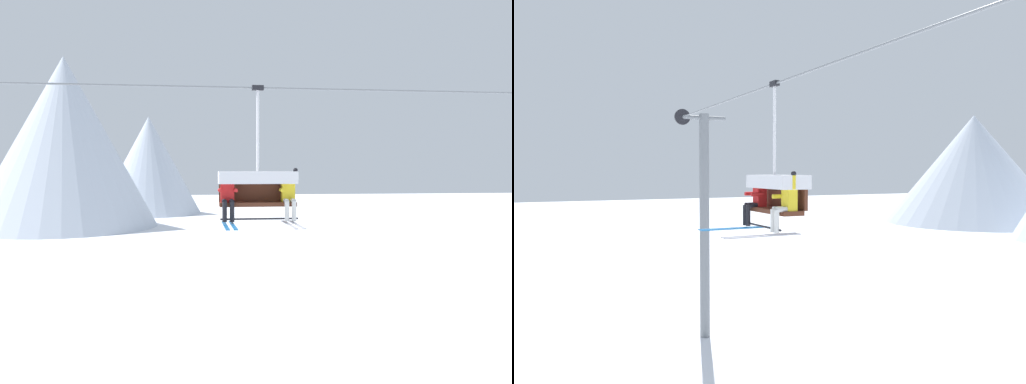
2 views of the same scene
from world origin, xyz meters
The scene contains 6 objects.
mountain_peak_central centered at (-14.55, 40.34, 8.72)m, with size 18.57×18.57×17.45m.
mountain_peak_east centered at (-7.36, 54.86, 6.45)m, with size 13.71×13.71×12.89m.
lift_cable centered at (0.70, -0.80, 8.01)m, with size 18.00×0.05×0.05m.
chairlift_chair centered at (0.08, -0.73, 5.72)m, with size 1.91×0.74×3.23m.
skier_red centered at (-0.67, -0.95, 5.41)m, with size 0.46×1.70×1.23m.
skier_yellow centered at (0.83, -0.94, 5.43)m, with size 0.48×1.70×1.34m.
Camera 1 is at (-1.48, -12.85, 6.08)m, focal length 35.00 mm.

